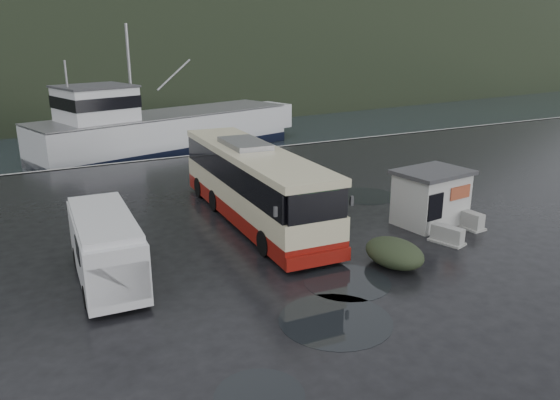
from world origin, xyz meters
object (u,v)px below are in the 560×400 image
fishing_trawler (167,136)px  waste_bin_left (312,244)px  coach_bus (254,220)px  ticket_kiosk (429,224)px  waste_bin_right (317,249)px  jersey_barrier_b (467,227)px  white_van (109,280)px  jersey_barrier_a (447,243)px  dome_tent (393,265)px

fishing_trawler → waste_bin_left: bearing=-109.8°
coach_bus → ticket_kiosk: bearing=-28.5°
waste_bin_right → coach_bus: bearing=99.3°
coach_bus → jersey_barrier_b: coach_bus is taller
white_van → waste_bin_left: 8.55m
jersey_barrier_b → fishing_trawler: fishing_trawler is taller
coach_bus → fishing_trawler: fishing_trawler is taller
fishing_trawler → jersey_barrier_b: bearing=-95.1°
waste_bin_left → jersey_barrier_a: size_ratio=1.04×
waste_bin_left → ticket_kiosk: (6.37, -0.27, 0.00)m
ticket_kiosk → jersey_barrier_b: (1.26, -1.26, 0.00)m
dome_tent → jersey_barrier_b: 6.19m
white_van → jersey_barrier_a: (13.87, -2.93, 0.00)m
white_van → coach_bus: bearing=28.9°
white_van → ticket_kiosk: 14.92m
white_van → jersey_barrier_b: white_van is taller
dome_tent → waste_bin_right: bearing=122.9°
dome_tent → jersey_barrier_a: dome_tent is taller
dome_tent → jersey_barrier_b: bearing=17.7°
white_van → dome_tent: bearing=-17.4°
white_van → waste_bin_right: white_van is taller
white_van → waste_bin_right: (8.45, -0.97, 0.00)m
waste_bin_left → ticket_kiosk: 6.38m
ticket_kiosk → jersey_barrier_b: size_ratio=2.11×
ticket_kiosk → coach_bus: bearing=141.9°
waste_bin_right → dome_tent: size_ratio=0.55×
coach_bus → jersey_barrier_a: 9.12m
waste_bin_left → waste_bin_right: waste_bin_left is taller
coach_bus → fishing_trawler: bearing=86.6°
jersey_barrier_b → waste_bin_right: bearing=173.2°
waste_bin_left → white_van: bearing=177.5°
coach_bus → dome_tent: (2.59, -7.54, 0.00)m
white_van → jersey_barrier_b: 16.28m
dome_tent → waste_bin_left: bearing=116.9°
fishing_trawler → waste_bin_right: bearing=-109.9°
jersey_barrier_b → fishing_trawler: 30.36m
waste_bin_left → jersey_barrier_b: size_ratio=0.98×
coach_bus → fishing_trawler: 24.28m
jersey_barrier_b → waste_bin_left: bearing=168.7°
coach_bus → dome_tent: 7.97m
coach_bus → jersey_barrier_a: (6.19, -6.69, 0.00)m
coach_bus → white_van: 8.55m
white_van → fishing_trawler: (10.32, 27.90, 0.00)m
ticket_kiosk → waste_bin_right: bearing=176.1°
waste_bin_left → waste_bin_right: 0.61m
waste_bin_right → ticket_kiosk: 6.47m
coach_bus → waste_bin_left: size_ratio=8.47×
ticket_kiosk → jersey_barrier_a: ticket_kiosk is taller
waste_bin_right → jersey_barrier_b: 7.77m
dome_tent → jersey_barrier_a: (3.60, 0.85, 0.00)m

